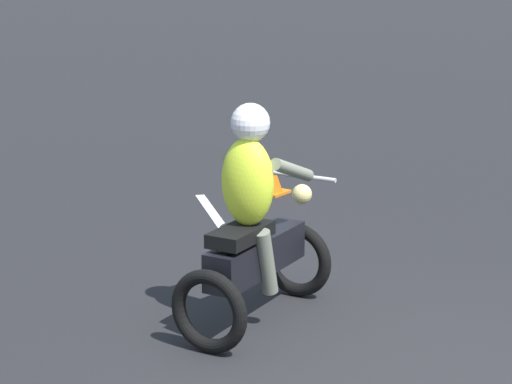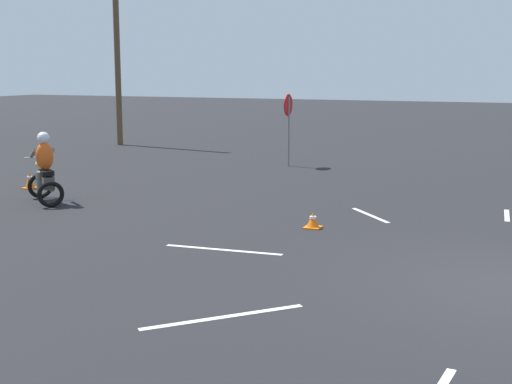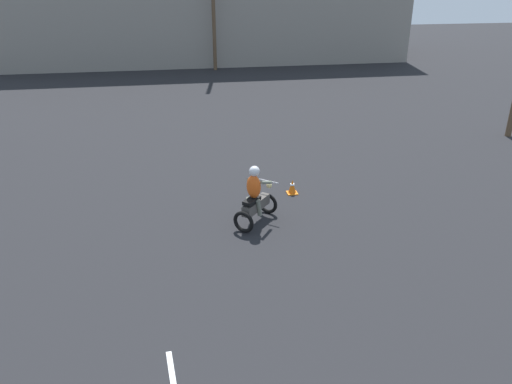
% 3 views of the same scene
% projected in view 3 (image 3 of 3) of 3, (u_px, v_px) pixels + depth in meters
% --- Properties ---
extents(motorcycle_rider_background, '(1.36, 1.46, 1.66)m').
position_uv_depth(motorcycle_rider_background, '(255.00, 198.00, 13.22)').
color(motorcycle_rider_background, black).
rests_on(motorcycle_rider_background, ground).
extents(traffic_cone_mid_left, '(0.32, 0.32, 0.44)m').
position_uv_depth(traffic_cone_mid_left, '(292.00, 187.00, 15.21)').
color(traffic_cone_mid_left, orange).
rests_on(traffic_cone_mid_left, ground).
extents(building_backdrop, '(29.87, 10.89, 7.58)m').
position_uv_depth(building_backdrop, '(198.00, 5.00, 38.00)').
color(building_backdrop, gray).
rests_on(building_backdrop, ground).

